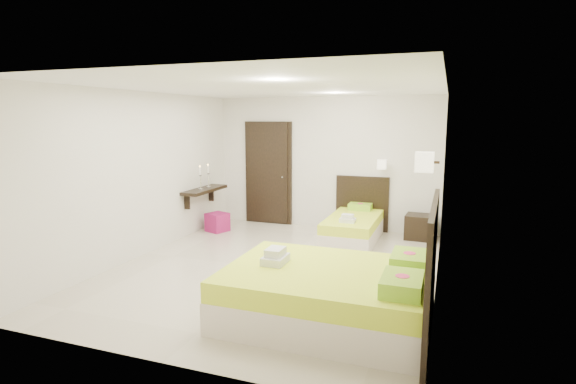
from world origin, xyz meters
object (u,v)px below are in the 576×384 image
(bed_double, at_px, (335,292))
(nightstand, at_px, (420,227))
(bed_single, at_px, (354,226))
(ottoman, at_px, (217,222))

(bed_double, bearing_deg, nightstand, 80.24)
(bed_single, distance_m, ottoman, 2.65)
(nightstand, bearing_deg, bed_single, -153.94)
(ottoman, bearing_deg, bed_double, -44.56)
(nightstand, bearing_deg, ottoman, -165.28)
(bed_double, xyz_separation_m, nightstand, (0.65, 3.80, -0.10))
(bed_double, bearing_deg, ottoman, 135.44)
(bed_single, bearing_deg, bed_double, -82.03)
(nightstand, relative_size, ottoman, 1.41)
(bed_single, bearing_deg, ottoman, -173.93)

